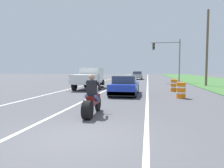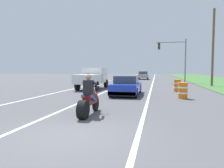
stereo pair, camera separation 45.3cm
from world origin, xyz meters
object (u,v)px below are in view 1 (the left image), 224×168
(pickup_truck_left_lane_white, at_px, (89,77))
(construction_barrel_nearest, at_px, (181,90))
(traffic_light_mast_near, at_px, (171,54))
(sports_car_blue, at_px, (125,86))
(motorcycle_with_rider, at_px, (92,101))
(construction_barrel_mid, at_px, (174,85))
(distant_car_far_ahead, at_px, (137,75))

(pickup_truck_left_lane_white, xyz_separation_m, construction_barrel_nearest, (7.51, -4.99, -0.60))
(pickup_truck_left_lane_white, relative_size, traffic_light_mast_near, 0.80)
(sports_car_blue, relative_size, pickup_truck_left_lane_white, 0.90)
(motorcycle_with_rider, bearing_deg, construction_barrel_mid, 66.47)
(construction_barrel_nearest, height_order, distant_car_far_ahead, distant_car_far_ahead)
(traffic_light_mast_near, distance_m, construction_barrel_mid, 12.46)
(traffic_light_mast_near, height_order, distant_car_far_ahead, traffic_light_mast_near)
(motorcycle_with_rider, xyz_separation_m, pickup_truck_left_lane_white, (-3.30, 10.74, 0.51))
(traffic_light_mast_near, xyz_separation_m, construction_barrel_mid, (-0.95, -11.93, -3.45))
(construction_barrel_mid, height_order, distant_car_far_ahead, distant_car_far_ahead)
(construction_barrel_nearest, xyz_separation_m, construction_barrel_mid, (0.07, 4.07, 0.00))
(pickup_truck_left_lane_white, relative_size, distant_car_far_ahead, 1.20)
(motorcycle_with_rider, xyz_separation_m, construction_barrel_mid, (4.27, 9.82, -0.09))
(traffic_light_mast_near, relative_size, construction_barrel_nearest, 6.00)
(sports_car_blue, relative_size, construction_barrel_nearest, 4.30)
(pickup_truck_left_lane_white, distance_m, construction_barrel_mid, 7.66)
(sports_car_blue, relative_size, distant_car_far_ahead, 1.08)
(construction_barrel_mid, bearing_deg, sports_car_blue, -142.21)
(pickup_truck_left_lane_white, distance_m, distant_car_far_ahead, 20.46)
(pickup_truck_left_lane_white, height_order, construction_barrel_mid, pickup_truck_left_lane_white)
(traffic_light_mast_near, distance_m, distant_car_far_ahead, 10.92)
(traffic_light_mast_near, xyz_separation_m, distant_car_far_ahead, (-5.04, 9.15, -3.18))
(motorcycle_with_rider, relative_size, construction_barrel_mid, 2.21)
(sports_car_blue, distance_m, pickup_truck_left_lane_white, 5.43)
(pickup_truck_left_lane_white, bearing_deg, traffic_light_mast_near, 52.24)
(sports_car_blue, bearing_deg, motorcycle_with_rider, -94.13)
(construction_barrel_nearest, bearing_deg, motorcycle_with_rider, -126.21)
(traffic_light_mast_near, relative_size, distant_car_far_ahead, 1.50)
(sports_car_blue, height_order, distant_car_far_ahead, distant_car_far_ahead)
(sports_car_blue, xyz_separation_m, construction_barrel_nearest, (3.71, -1.14, -0.13))
(traffic_light_mast_near, relative_size, construction_barrel_mid, 6.00)
(pickup_truck_left_lane_white, bearing_deg, construction_barrel_mid, -6.91)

